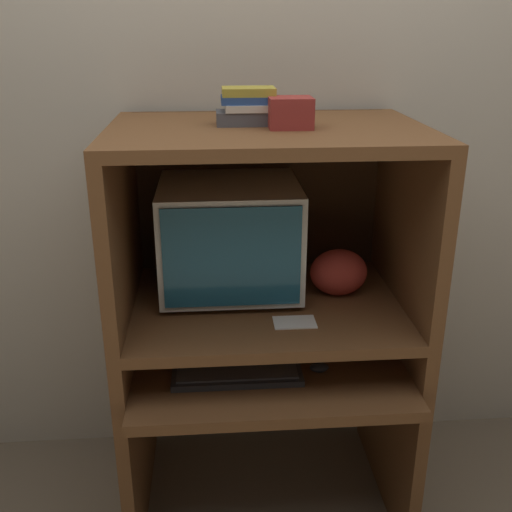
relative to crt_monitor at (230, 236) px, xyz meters
The scene contains 11 objects.
wall_back 0.44m from the crt_monitor, 68.59° to the left, with size 6.00×0.06×2.60m.
desk_base 0.62m from the crt_monitor, 53.41° to the right, with size 0.94×0.73×0.62m.
desk_monitor_shelf 0.28m from the crt_monitor, 41.75° to the right, with size 0.94×0.66×0.17m.
hutch_upper 0.23m from the crt_monitor, 31.00° to the right, with size 0.94×0.66×0.57m.
crt_monitor is the anchor object (origin of this frame).
keyboard 0.45m from the crt_monitor, 88.56° to the right, with size 0.40×0.15×0.03m.
mouse 0.51m from the crt_monitor, 45.26° to the right, with size 0.06×0.04×0.03m.
snack_bag 0.38m from the crt_monitor, ahead, with size 0.19×0.14×0.16m.
book_stack 0.44m from the crt_monitor, 51.91° to the right, with size 0.17×0.11×0.11m.
paper_card 0.37m from the crt_monitor, 54.54° to the right, with size 0.13×0.08×0.00m.
storage_box 0.48m from the crt_monitor, 39.30° to the right, with size 0.12×0.11×0.09m.
Camera 1 is at (-0.17, -1.43, 1.65)m, focal length 42.00 mm.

